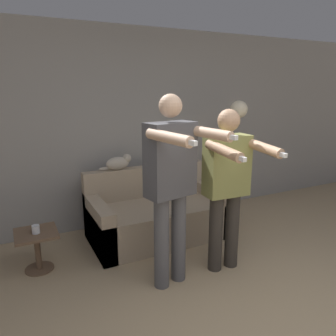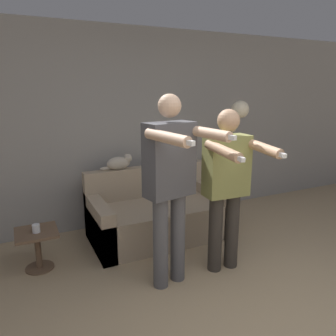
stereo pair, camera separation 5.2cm
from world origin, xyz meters
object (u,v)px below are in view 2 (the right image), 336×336
person_right (227,181)px  side_table (37,242)px  floor_lamp (234,125)px  cup (36,228)px  couch (158,215)px  person_left (171,180)px  cat (119,162)px

person_right → side_table: bearing=157.8°
floor_lamp → side_table: size_ratio=4.01×
side_table → cup: cup is taller
couch → floor_lamp: bearing=-1.9°
couch → person_left: bearing=-107.4°
person_right → cup: person_right is taller
person_left → cat: 1.34m
cat → side_table: size_ratio=0.99×
cat → side_table: 1.33m
cat → floor_lamp: size_ratio=0.25×
person_right → side_table: (-1.73, 0.83, -0.65)m
person_left → cup: person_left is taller
cat → cup: (-1.06, -0.54, -0.46)m
person_left → side_table: 1.57m
floor_lamp → cup: 2.67m
person_right → cat: bearing=120.0°
cup → person_left: bearing=-35.5°
person_left → side_table: person_left is taller
person_left → floor_lamp: person_left is taller
floor_lamp → cup: bearing=-176.1°
person_left → floor_lamp: size_ratio=1.07×
person_right → cat: (-0.67, 1.34, -0.02)m
couch → side_table: bearing=-172.9°
floor_lamp → cup: floor_lamp is taller
couch → floor_lamp: size_ratio=1.00×
person_right → side_table: person_right is taller
floor_lamp → cup: (-2.51, -0.17, -0.90)m
person_left → cat: bearing=81.3°
floor_lamp → cup: size_ratio=19.88×
floor_lamp → side_table: bearing=-176.7°
person_left → person_right: (0.61, -0.00, -0.09)m
cat → side_table: (-1.06, -0.51, -0.63)m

